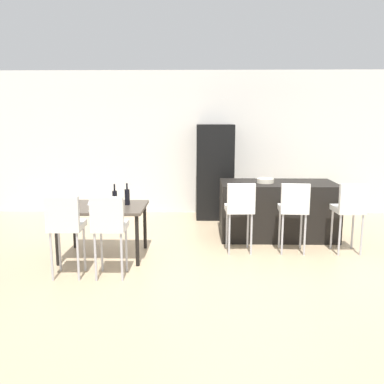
# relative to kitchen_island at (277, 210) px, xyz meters

# --- Properties ---
(ground_plane) EXTENTS (10.00, 10.00, 0.00)m
(ground_plane) POSITION_rel_kitchen_island_xyz_m (-0.56, -0.94, -0.46)
(ground_plane) COLOR tan
(back_wall) EXTENTS (10.00, 0.12, 2.90)m
(back_wall) POSITION_rel_kitchen_island_xyz_m (-0.56, 1.81, 0.99)
(back_wall) COLOR silver
(back_wall) RESTS_ON ground_plane
(kitchen_island) EXTENTS (1.87, 0.92, 0.92)m
(kitchen_island) POSITION_rel_kitchen_island_xyz_m (0.00, 0.00, 0.00)
(kitchen_island) COLOR black
(kitchen_island) RESTS_ON ground_plane
(bar_chair_left) EXTENTS (0.42, 0.42, 1.05)m
(bar_chair_left) POSITION_rel_kitchen_island_xyz_m (-0.70, -0.84, 0.24)
(bar_chair_left) COLOR silver
(bar_chair_left) RESTS_ON ground_plane
(bar_chair_middle) EXTENTS (0.42, 0.42, 1.05)m
(bar_chair_middle) POSITION_rel_kitchen_island_xyz_m (0.08, -0.84, 0.24)
(bar_chair_middle) COLOR silver
(bar_chair_middle) RESTS_ON ground_plane
(bar_chair_right) EXTENTS (0.42, 0.42, 1.05)m
(bar_chair_right) POSITION_rel_kitchen_island_xyz_m (0.88, -0.84, 0.24)
(bar_chair_right) COLOR silver
(bar_chair_right) RESTS_ON ground_plane
(dining_table) EXTENTS (1.20, 0.88, 0.74)m
(dining_table) POSITION_rel_kitchen_island_xyz_m (-2.66, -1.05, 0.21)
(dining_table) COLOR #4C4238
(dining_table) RESTS_ON ground_plane
(dining_chair_near) EXTENTS (0.41, 0.41, 1.05)m
(dining_chair_near) POSITION_rel_kitchen_island_xyz_m (-2.93, -1.85, 0.24)
(dining_chair_near) COLOR silver
(dining_chair_near) RESTS_ON ground_plane
(dining_chair_far) EXTENTS (0.40, 0.40, 1.05)m
(dining_chair_far) POSITION_rel_kitchen_island_xyz_m (-2.39, -1.85, 0.24)
(dining_chair_far) COLOR silver
(dining_chair_far) RESTS_ON ground_plane
(wine_bottle_far) EXTENTS (0.07, 0.07, 0.30)m
(wine_bottle_far) POSITION_rel_kitchen_island_xyz_m (-2.50, -0.97, 0.39)
(wine_bottle_far) COLOR black
(wine_bottle_far) RESTS_ON dining_table
(wine_bottle_inner) EXTENTS (0.07, 0.07, 0.31)m
(wine_bottle_inner) POSITION_rel_kitchen_island_xyz_m (-2.32, -0.96, 0.40)
(wine_bottle_inner) COLOR black
(wine_bottle_inner) RESTS_ON dining_table
(wine_glass_left) EXTENTS (0.07, 0.07, 0.17)m
(wine_glass_left) POSITION_rel_kitchen_island_xyz_m (-2.75, -1.37, 0.40)
(wine_glass_left) COLOR silver
(wine_glass_left) RESTS_ON dining_table
(refrigerator) EXTENTS (0.72, 0.68, 1.84)m
(refrigerator) POSITION_rel_kitchen_island_xyz_m (-1.00, 1.37, 0.46)
(refrigerator) COLOR black
(refrigerator) RESTS_ON ground_plane
(fruit_bowl) EXTENTS (0.27, 0.27, 0.07)m
(fruit_bowl) POSITION_rel_kitchen_island_xyz_m (-0.22, -0.05, 0.50)
(fruit_bowl) COLOR beige
(fruit_bowl) RESTS_ON kitchen_island
(potted_plant) EXTENTS (0.41, 0.41, 0.61)m
(potted_plant) POSITION_rel_kitchen_island_xyz_m (1.42, 1.36, -0.10)
(potted_plant) COLOR #38383D
(potted_plant) RESTS_ON ground_plane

